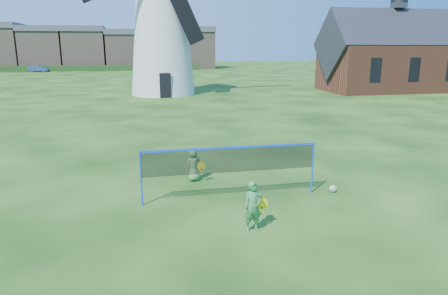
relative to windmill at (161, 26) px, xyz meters
name	(u,v)px	position (x,y,z in m)	size (l,w,h in m)	color
ground	(221,204)	(-0.08, -27.32, -6.03)	(220.00, 220.00, 0.00)	black
windmill	(161,26)	(0.00, 0.00, 0.00)	(13.42, 5.73, 17.78)	silver
chapel	(394,57)	(22.28, -1.45, -2.72)	(13.92, 6.75, 11.77)	brown
badminton_net	(230,161)	(0.27, -26.96, -4.89)	(5.05, 0.05, 1.55)	blue
player_girl	(253,207)	(0.34, -29.14, -5.41)	(0.66, 0.37, 1.24)	#368845
player_boy	(194,165)	(-0.54, -25.13, -5.49)	(0.65, 0.45, 1.07)	#5EA04D
play_ball	(333,189)	(3.42, -27.07, -5.92)	(0.22, 0.22, 0.22)	green
terraced_houses	(38,48)	(-20.26, 44.68, -2.06)	(64.78, 8.40, 8.36)	#8C745D
hedge	(20,69)	(-22.08, 38.68, -5.53)	(62.00, 0.80, 1.00)	#193814
car_right	(39,68)	(-19.08, 38.52, -5.47)	(1.19, 3.40, 1.12)	navy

